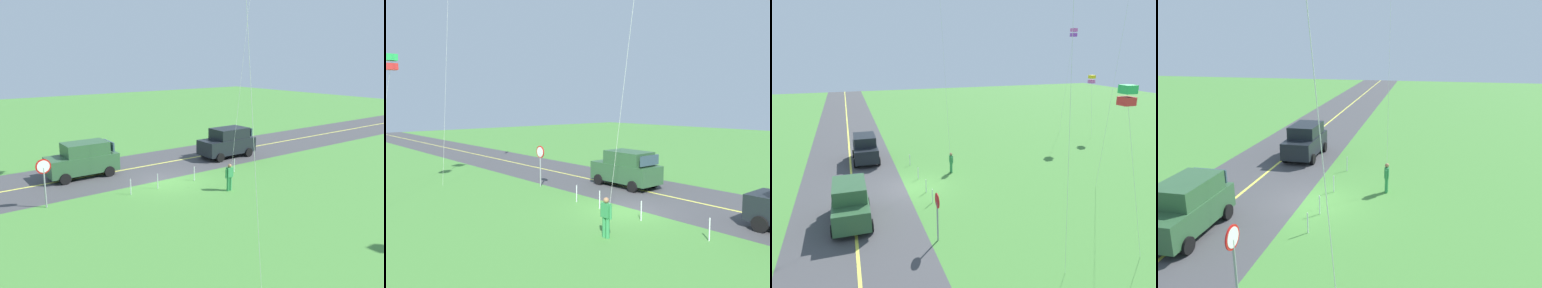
# 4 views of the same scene
# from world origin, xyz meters

# --- Properties ---
(ground_plane) EXTENTS (120.00, 120.00, 0.10)m
(ground_plane) POSITION_xyz_m (0.00, 0.00, -0.05)
(ground_plane) COLOR #478438
(asphalt_road) EXTENTS (120.00, 7.00, 0.00)m
(asphalt_road) POSITION_xyz_m (0.00, -4.00, 0.00)
(asphalt_road) COLOR #424244
(asphalt_road) RESTS_ON ground
(road_centre_stripe) EXTENTS (120.00, 0.16, 0.00)m
(road_centre_stripe) POSITION_xyz_m (0.00, -4.00, 0.01)
(road_centre_stripe) COLOR #E5E04C
(road_centre_stripe) RESTS_ON asphalt_road
(car_suv_foreground) EXTENTS (4.40, 2.12, 2.24)m
(car_suv_foreground) POSITION_xyz_m (3.71, -4.15, 1.15)
(car_suv_foreground) COLOR #2D5633
(car_suv_foreground) RESTS_ON ground
(car_parked_west_near) EXTENTS (4.40, 2.12, 2.24)m
(car_parked_west_near) POSITION_xyz_m (-7.22, -2.70, 1.15)
(car_parked_west_near) COLOR black
(car_parked_west_near) RESTS_ON ground
(stop_sign) EXTENTS (0.76, 0.08, 2.56)m
(stop_sign) POSITION_xyz_m (7.22, -0.10, 1.80)
(stop_sign) COLOR gray
(stop_sign) RESTS_ON ground
(person_adult_near) EXTENTS (0.58, 0.22, 1.60)m
(person_adult_near) POSITION_xyz_m (-2.08, 3.41, 0.86)
(person_adult_near) COLOR #338C4C
(person_adult_near) RESTS_ON ground
(fence_post_0) EXTENTS (0.05, 0.05, 0.90)m
(fence_post_0) POSITION_xyz_m (-4.91, 0.70, 0.45)
(fence_post_0) COLOR silver
(fence_post_0) RESTS_ON ground
(fence_post_1) EXTENTS (0.05, 0.05, 0.90)m
(fence_post_1) POSITION_xyz_m (-1.57, 0.70, 0.45)
(fence_post_1) COLOR silver
(fence_post_1) RESTS_ON ground
(fence_post_2) EXTENTS (0.05, 0.05, 0.90)m
(fence_post_2) POSITION_xyz_m (1.08, 0.70, 0.45)
(fence_post_2) COLOR silver
(fence_post_2) RESTS_ON ground
(fence_post_3) EXTENTS (0.05, 0.05, 0.90)m
(fence_post_3) POSITION_xyz_m (2.83, 0.70, 0.45)
(fence_post_3) COLOR silver
(fence_post_3) RESTS_ON ground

